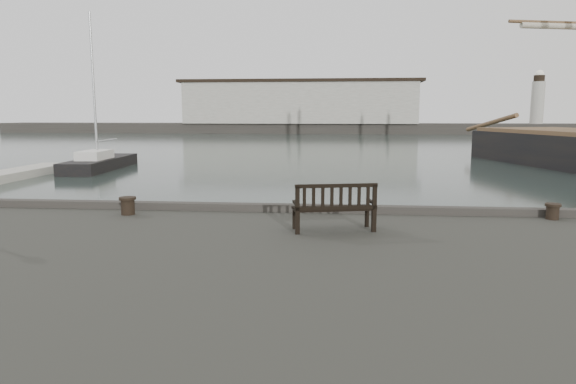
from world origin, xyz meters
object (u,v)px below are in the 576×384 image
object	(u,v)px
bollard_left	(128,206)
yacht_d	(101,166)
bollard_right	(553,211)
bench	(334,216)

from	to	relation	value
bollard_left	yacht_d	xyz separation A→B (m)	(-11.93, 23.44, -1.54)
yacht_d	bollard_left	bearing A→B (deg)	-66.66
yacht_d	bollard_right	bearing A→B (deg)	-50.24
bench	bollard_right	size ratio (longest dim) A/B	4.87
bench	bollard_left	xyz separation A→B (m)	(-4.91, 1.23, -0.10)
bench	yacht_d	distance (m)	29.92
bollard_right	yacht_d	world-z (taller)	yacht_d
bollard_left	bollard_right	bearing A→B (deg)	2.29
bollard_right	yacht_d	bearing A→B (deg)	133.40
bollard_left	bollard_right	xyz separation A→B (m)	(9.86, 0.39, -0.03)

